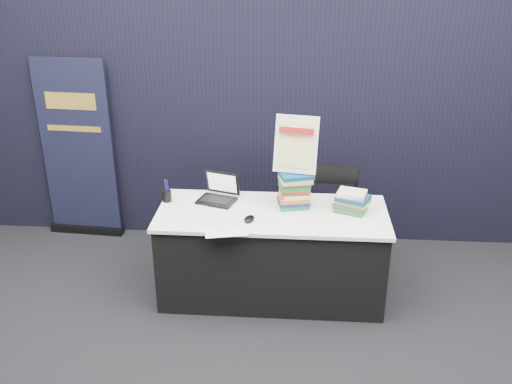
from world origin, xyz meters
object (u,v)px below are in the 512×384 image
object	(u,v)px
stacking_chair	(332,218)
pullup_banner	(79,160)
book_stack_tall	(295,190)
info_sign	(296,145)
display_table	(272,253)
book_stack_short	(352,202)
laptop	(217,194)

from	to	relation	value
stacking_chair	pullup_banner	bearing A→B (deg)	167.34
book_stack_tall	info_sign	size ratio (longest dim) A/B	0.64
display_table	stacking_chair	size ratio (longest dim) A/B	1.94
display_table	pullup_banner	distance (m)	2.15
book_stack_tall	pullup_banner	distance (m)	2.23
book_stack_short	display_table	bearing A→B (deg)	-174.60
display_table	info_sign	distance (m)	0.91
laptop	pullup_banner	world-z (taller)	pullup_banner
book_stack_tall	laptop	bearing A→B (deg)	173.12
display_table	stacking_chair	world-z (taller)	stacking_chair
book_stack_short	info_sign	size ratio (longest dim) A/B	0.60
info_sign	pullup_banner	distance (m)	2.27
info_sign	pullup_banner	size ratio (longest dim) A/B	0.26
display_table	pullup_banner	size ratio (longest dim) A/B	1.04
display_table	book_stack_short	world-z (taller)	book_stack_short
display_table	laptop	world-z (taller)	laptop
display_table	book_stack_tall	bearing A→B (deg)	32.62
book_stack_short	pullup_banner	bearing A→B (deg)	160.45
book_stack_tall	info_sign	xyz separation A→B (m)	(0.00, 0.03, 0.36)
laptop	info_sign	size ratio (longest dim) A/B	0.74
pullup_banner	display_table	bearing A→B (deg)	-22.66
book_stack_short	stacking_chair	world-z (taller)	stacking_chair
pullup_banner	book_stack_short	bearing A→B (deg)	-15.59
laptop	stacking_chair	distance (m)	1.02
book_stack_short	stacking_chair	distance (m)	0.48
pullup_banner	stacking_chair	xyz separation A→B (m)	(2.39, -0.55, -0.25)
book_stack_short	laptop	bearing A→B (deg)	173.29
display_table	info_sign	bearing A→B (deg)	39.36
book_stack_tall	stacking_chair	bearing A→B (deg)	41.41
book_stack_short	stacking_chair	bearing A→B (deg)	108.74
book_stack_tall	pullup_banner	world-z (taller)	pullup_banner
info_sign	display_table	bearing A→B (deg)	-130.88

